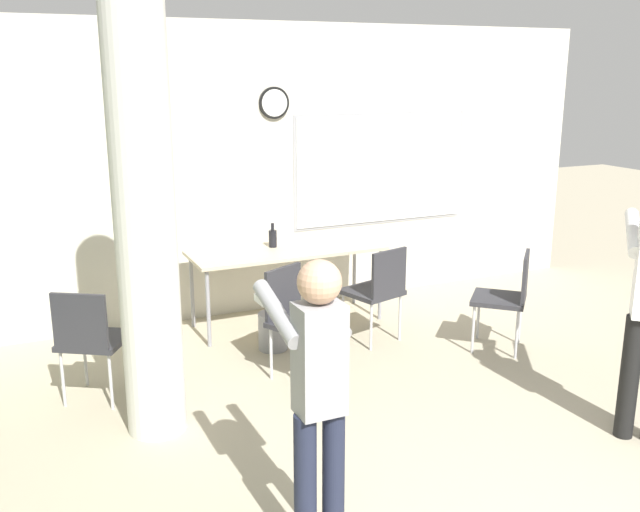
# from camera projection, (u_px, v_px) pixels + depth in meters

# --- Properties ---
(wall_back) EXTENTS (8.00, 0.15, 2.80)m
(wall_back) POSITION_uv_depth(u_px,v_px,m) (237.00, 172.00, 6.86)
(wall_back) COLOR beige
(wall_back) RESTS_ON ground_plane
(support_pillar) EXTENTS (0.39, 0.39, 2.80)m
(support_pillar) POSITION_uv_depth(u_px,v_px,m) (145.00, 227.00, 4.49)
(support_pillar) COLOR silver
(support_pillar) RESTS_ON ground_plane
(folding_table) EXTENTS (1.83, 0.67, 0.73)m
(folding_table) POSITION_uv_depth(u_px,v_px,m) (287.00, 254.00, 6.68)
(folding_table) COLOR beige
(folding_table) RESTS_ON ground_plane
(bottle_on_table) EXTENTS (0.08, 0.08, 0.23)m
(bottle_on_table) POSITION_uv_depth(u_px,v_px,m) (273.00, 238.00, 6.72)
(bottle_on_table) COLOR black
(bottle_on_table) RESTS_ON folding_table
(waste_bin) EXTENTS (0.25, 0.25, 0.33)m
(waste_bin) POSITION_uv_depth(u_px,v_px,m) (273.00, 331.00, 6.17)
(waste_bin) COLOR gray
(waste_bin) RESTS_ON ground_plane
(chair_mid_room) EXTENTS (0.62, 0.62, 0.87)m
(chair_mid_room) POSITION_uv_depth(u_px,v_px,m) (508.00, 293.00, 6.08)
(chair_mid_room) COLOR #2D2D33
(chair_mid_room) RESTS_ON ground_plane
(chair_near_pillar) EXTENTS (0.61, 0.61, 0.87)m
(chair_near_pillar) POSITION_uv_depth(u_px,v_px,m) (90.00, 336.00, 5.11)
(chair_near_pillar) COLOR #2D2D33
(chair_near_pillar) RESTS_ON ground_plane
(chair_table_right) EXTENTS (0.54, 0.54, 0.87)m
(chair_table_right) POSITION_uv_depth(u_px,v_px,m) (378.00, 287.00, 6.25)
(chair_table_right) COLOR #2D2D33
(chair_table_right) RESTS_ON ground_plane
(chair_table_front) EXTENTS (0.59, 0.59, 0.87)m
(chair_table_front) POSITION_uv_depth(u_px,v_px,m) (296.00, 314.00, 5.55)
(chair_table_front) COLOR #2D2D33
(chair_table_front) RESTS_ON ground_plane
(person_playing_front) EXTENTS (0.33, 0.61, 1.53)m
(person_playing_front) POSITION_uv_depth(u_px,v_px,m) (317.00, 386.00, 3.40)
(person_playing_front) COLOR #1E2338
(person_playing_front) RESTS_ON ground_plane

